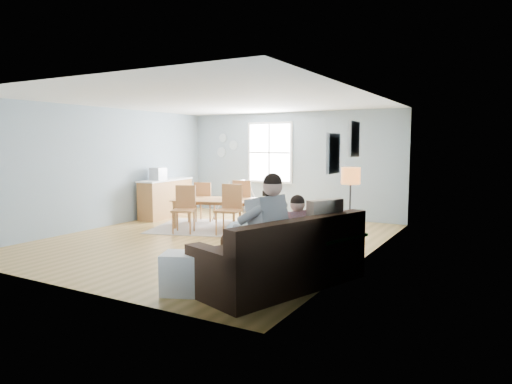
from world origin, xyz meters
The scene contains 22 objects.
room centered at (0.00, 0.00, 2.42)m, with size 8.40×9.40×3.90m.
window centered at (-0.60, 3.46, 1.65)m, with size 1.32×0.08×1.62m.
pictures centered at (2.97, -1.05, 1.85)m, with size 0.05×1.34×0.74m.
wall_plates centered at (-2.00, 3.47, 1.83)m, with size 0.67×0.02×0.66m.
sofa centered at (2.51, -2.04, 0.34)m, with size 1.71×2.54×0.95m.
green_throw centered at (2.68, -1.27, 0.60)m, with size 1.06×0.90×0.04m, color #166320.
beige_pillow centered at (2.88, -1.54, 0.85)m, with size 0.15×0.55×0.55m, color tan.
father centered at (2.27, -2.31, 0.81)m, with size 1.13×0.64×1.52m.
nursing_pillow centered at (2.10, -2.25, 0.74)m, with size 0.61×0.61×0.17m, color silver.
infant centered at (2.10, -2.21, 0.83)m, with size 0.16×0.42×0.16m.
toddler centered at (2.51, -1.81, 0.81)m, with size 0.66×0.49×0.98m.
floor_lamp centered at (2.80, -0.20, 1.24)m, with size 0.30×0.30×1.50m.
storage_cube centered at (1.50, -2.93, 0.26)m, with size 0.59×0.56×0.52m.
rug centered at (-0.71, 1.06, 0.01)m, with size 2.71×2.06×0.01m, color gray.
dining_table centered at (-0.71, 1.06, 0.32)m, with size 1.84×1.02×0.65m, color brown.
chair_sw centered at (-0.97, 0.27, 0.57)m, with size 0.60×0.60×1.00m.
chair_se centered at (-0.02, 0.59, 0.60)m, with size 0.55×0.55×1.04m.
chair_nw centered at (-1.38, 1.55, 0.56)m, with size 0.55×0.55×0.97m.
chair_ne centered at (-0.46, 1.84, 0.60)m, with size 0.56×0.56×1.04m.
counter centered at (-2.70, 1.70, 0.50)m, with size 0.65×1.79×0.98m.
monitor centered at (-2.66, 1.37, 1.14)m, with size 0.34×0.32×0.31m.
baby_swing centered at (-0.77, 2.15, 0.44)m, with size 0.96×0.98×0.98m.
Camera 1 is at (5.07, -7.33, 1.87)m, focal length 32.00 mm.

